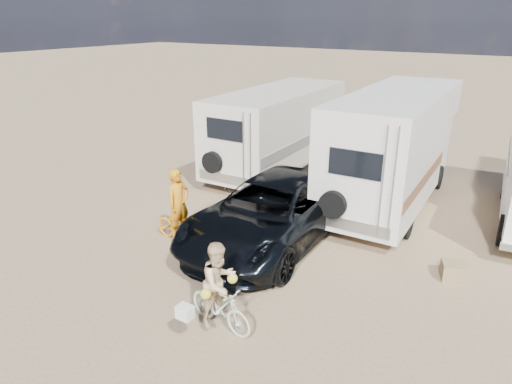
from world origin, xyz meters
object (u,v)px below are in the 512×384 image
Objects in this scene: rider_man at (179,210)px; rv_left at (277,132)px; bike_woman at (220,307)px; cooler at (244,222)px; bike_man at (180,227)px; rv_main at (394,150)px; rider_woman at (220,291)px; dark_suv at (272,212)px; crate at (453,271)px.

rv_left is at bearing 12.40° from rider_man.
cooler is at bearing 36.45° from bike_woman.
bike_man is 1.08× the size of bike_woman.
rv_main is 1.07× the size of rv_left.
rider_man is at bearing 61.23° from bike_woman.
rider_man reaches higher than bike_woman.
rider_man is at bearing -83.98° from rv_left.
rider_woman is 4.46m from cooler.
bike_woman is 3.83m from rider_man.
bike_woman is (1.03, -3.68, -0.38)m from dark_suv.
rv_left is at bearing 32.26° from rider_woman.
rv_left is at bearing 103.02° from cooler.
bike_man is 1.02× the size of rider_woman.
bike_woman is (3.02, -2.31, 0.02)m from bike_man.
rv_main is at bearing 125.68° from crate.
rider_woman is 3.37× the size of cooler.
bike_man is 3.30× the size of crate.
rv_main is 15.16× the size of cooler.
rv_left reaches higher than rider_woman.
bike_man is (-1.99, -1.37, -0.41)m from dark_suv.
rider_man is 6.78m from crate.
rider_woman is at bearing -122.57° from rider_man.
crate is (3.44, 4.25, -0.26)m from bike_woman.
rider_woman is (3.02, -2.31, -0.11)m from rider_man.
cooler is (-2.85, -4.03, -1.57)m from rv_main.
dark_suv reaches higher than bike_woman.
dark_suv reaches higher than crate.
bike_woman is 3.05× the size of crate.
dark_suv is (2.87, -5.23, -0.69)m from rv_left.
rv_left is 5.49m from cooler.
rv_main is 4.40× the size of bike_man.
rv_main is at bearing 47.59° from cooler.
bike_man is at bearing 61.23° from rider_woman.
rv_left is 6.74m from bike_man.
rider_man is at bearing -127.98° from cooler.
crate is (2.65, -3.69, -1.56)m from rv_main.
rider_man is 3.82× the size of cooler.
crate is (5.50, 0.34, 0.01)m from cooler.
bike_woman is at bearing 98.65° from rider_woman.
rv_left is 4.46× the size of bike_woman.
cooler is (0.96, 1.60, -0.73)m from rider_man.
bike_woman is 3.18× the size of cooler.
dark_suv is at bearing -50.66° from bike_man.
rv_main is 1.21× the size of dark_suv.
rv_main reaches higher than bike_man.
cooler is at bearing -127.17° from rv_main.
rider_woman is (1.03, -3.68, -0.03)m from dark_suv.
rv_main is 8.03m from rider_woman.
crate is at bearing 6.58° from dark_suv.
rider_woman is (0.00, 0.00, 0.35)m from bike_woman.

